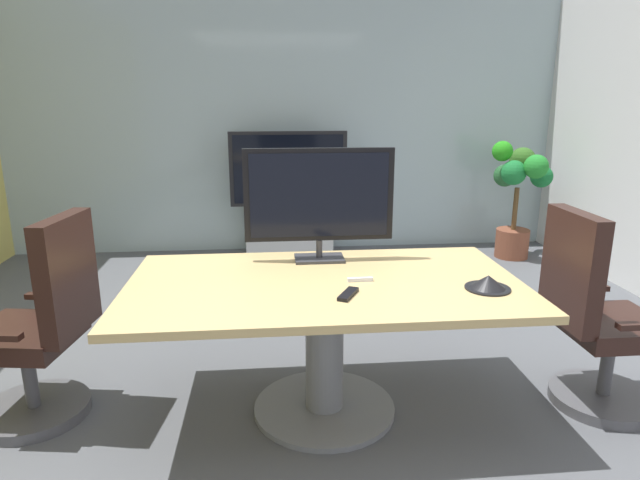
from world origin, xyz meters
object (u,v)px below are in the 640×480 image
conference_table (325,316)px  wall_display_unit (289,215)px  conference_phone (488,283)px  tv_monitor (319,198)px  potted_plant (518,191)px  office_chair_left (42,337)px  office_chair_right (596,328)px  remote_control (348,294)px

conference_table → wall_display_unit: (-0.07, 2.97, -0.11)m
conference_phone → tv_monitor: bearing=143.5°
tv_monitor → potted_plant: (2.28, 2.32, -0.39)m
office_chair_left → wall_display_unit: size_ratio=0.83×
office_chair_right → remote_control: office_chair_right is taller
office_chair_right → potted_plant: potted_plant is taller
office_chair_left → tv_monitor: 1.62m
conference_table → office_chair_right: 1.45m
conference_phone → potted_plant: bearing=62.5°
wall_display_unit → potted_plant: 2.38m
conference_table → office_chair_left: office_chair_left is taller
office_chair_left → office_chair_right: size_ratio=1.00×
potted_plant → conference_phone: bearing=-117.5°
potted_plant → tv_monitor: bearing=-134.4°
conference_phone → remote_control: 0.69m
office_chair_right → remote_control: bearing=96.3°
conference_phone → remote_control: conference_phone is taller
wall_display_unit → conference_phone: (0.85, -3.16, 0.33)m
office_chair_right → remote_control: 1.40m
potted_plant → wall_display_unit: bearing=173.6°
office_chair_right → tv_monitor: 1.64m
conference_phone → office_chair_right: bearing=10.0°
tv_monitor → office_chair_left: bearing=-168.4°
office_chair_left → conference_table: bearing=94.9°
wall_display_unit → tv_monitor: bearing=-88.3°
office_chair_right → tv_monitor: size_ratio=1.30×
conference_table → potted_plant: (2.28, 2.70, 0.16)m
office_chair_left → potted_plant: bearing=133.2°
conference_table → remote_control: (0.09, -0.22, 0.20)m
tv_monitor → conference_phone: 1.02m
conference_table → conference_phone: size_ratio=9.07×
remote_control → conference_phone: bearing=30.1°
office_chair_left → tv_monitor: bearing=109.7°
office_chair_left → conference_phone: size_ratio=4.95×
conference_phone → remote_control: size_ratio=1.29×
remote_control → tv_monitor: bearing=125.3°
potted_plant → remote_control: potted_plant is taller
remote_control → conference_table: bearing=139.4°
conference_table → tv_monitor: tv_monitor is taller
office_chair_left → potted_plant: (3.73, 2.62, 0.25)m
office_chair_left → tv_monitor: tv_monitor is taller
wall_display_unit → office_chair_left: bearing=-115.6°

